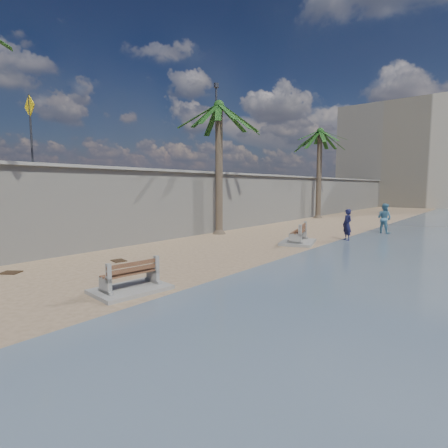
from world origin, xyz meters
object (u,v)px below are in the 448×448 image
Objects in this scene: palm_mid at (219,107)px; palm_back at (320,133)px; person_b at (384,217)px; bench_near at (130,278)px; person_a at (347,222)px; bench_far at (298,235)px.

palm_back is at bearing 89.32° from palm_mid.
palm_mid is 11.55m from person_b.
palm_mid reaches higher than bench_near.
palm_back is 4.52× the size of person_a.
person_b is (7.38, 6.36, -6.20)m from palm_mid.
bench_near is at bearing 99.90° from person_b.
palm_back reaches higher than palm_mid.
bench_far is 0.30× the size of palm_back.
person_b is (2.20, 6.64, 0.57)m from bench_far.
bench_far is at bearing 90.97° from bench_near.
person_a reaches higher than bench_near.
palm_mid is 4.21× the size of person_b.
palm_back is (0.16, 13.41, 0.16)m from palm_mid.
bench_near is at bearing -62.15° from palm_mid.
bench_far is at bearing -3.06° from palm_mid.
bench_far is 1.37× the size of person_a.
bench_near is 1.10× the size of person_a.
bench_near is 1.05× the size of person_b.
palm_back reaches higher than person_a.
person_b is (2.04, 16.48, 0.62)m from bench_near.
palm_back is (-5.18, 23.52, 6.98)m from bench_near.
bench_near is at bearing -59.38° from person_a.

